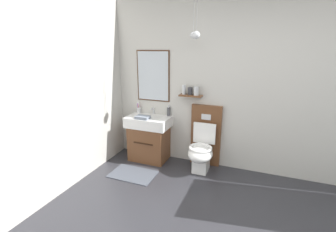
{
  "coord_description": "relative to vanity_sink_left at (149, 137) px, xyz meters",
  "views": [
    {
      "loc": [
        -0.0,
        -1.59,
        1.87
      ],
      "look_at": [
        -1.31,
        1.71,
        0.84
      ],
      "focal_mm": 25.46,
      "sensor_mm": 36.0,
      "label": 1
    }
  ],
  "objects": [
    {
      "name": "toothbrush_cup",
      "position": [
        -0.28,
        0.16,
        0.42
      ],
      "size": [
        0.07,
        0.07,
        0.21
      ],
      "color": "silver",
      "rests_on": "vanity_sink_left"
    },
    {
      "name": "folded_hand_towel",
      "position": [
        -0.04,
        -0.14,
        0.38
      ],
      "size": [
        0.22,
        0.16,
        0.04
      ],
      "primitive_type": "cube",
      "color": "gray",
      "rests_on": "vanity_sink_left"
    },
    {
      "name": "bath_mat",
      "position": [
        0.0,
        -0.59,
        -0.39
      ],
      "size": [
        0.68,
        0.44,
        0.01
      ],
      "primitive_type": "cube",
      "color": "#474C56",
      "rests_on": "ground"
    },
    {
      "name": "vanity_sink_left",
      "position": [
        0.0,
        0.0,
        0.0
      ],
      "size": [
        0.71,
        0.48,
        0.76
      ],
      "color": "brown",
      "rests_on": "ground"
    },
    {
      "name": "wall_back",
      "position": [
        1.68,
        0.26,
        0.92
      ],
      "size": [
        4.91,
        0.44,
        2.65
      ],
      "color": "beige",
      "rests_on": "ground"
    },
    {
      "name": "wall_left",
      "position": [
        -0.7,
        -1.82,
        0.92
      ],
      "size": [
        0.12,
        4.28,
        2.65
      ],
      "primitive_type": "cube",
      "color": "beige",
      "rests_on": "ground"
    },
    {
      "name": "toilet",
      "position": [
        0.93,
        0.0,
        -0.02
      ],
      "size": [
        0.48,
        0.62,
        1.0
      ],
      "color": "brown",
      "rests_on": "ground"
    },
    {
      "name": "soap_dispenser",
      "position": [
        0.29,
        0.17,
        0.44
      ],
      "size": [
        0.06,
        0.06,
        0.18
      ],
      "color": "#4C4C51",
      "rests_on": "vanity_sink_left"
    },
    {
      "name": "tap_on_left_sink",
      "position": [
        0.0,
        0.17,
        0.43
      ],
      "size": [
        0.03,
        0.13,
        0.11
      ],
      "color": "silver",
      "rests_on": "vanity_sink_left"
    }
  ]
}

